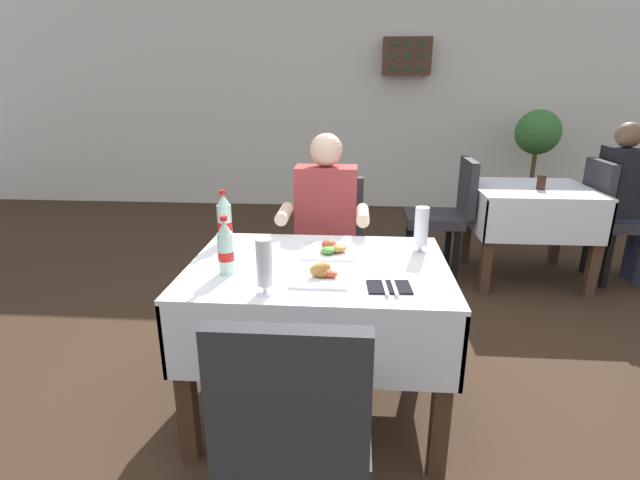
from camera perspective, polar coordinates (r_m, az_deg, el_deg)
The scene contains 20 objects.
ground_plane at distance 2.40m, azimuth 2.86°, elevation -21.24°, with size 11.00×11.00×0.00m, color #382619.
back_wall at distance 6.17m, azimuth 4.25°, elevation 17.68°, with size 11.00×0.12×2.95m, color silver.
main_dining_table at distance 2.19m, azimuth -0.20°, elevation -7.18°, with size 1.15×0.85×0.76m.
chair_far_diner_seat at distance 2.95m, azimuth 1.05°, elevation -0.92°, with size 0.44×0.50×0.97m.
chair_near_camera_side at distance 1.51m, azimuth -2.82°, elevation -21.59°, with size 0.44×0.50×0.97m.
seated_diner_far at distance 2.80m, azimuth 0.64°, elevation 1.39°, with size 0.50×0.46×1.26m.
plate_near_camera at distance 1.95m, azimuth 0.12°, elevation -4.16°, with size 0.23×0.23×0.07m.
plate_far_diner at distance 2.25m, azimuth 1.21°, elevation -1.11°, with size 0.25×0.25×0.07m.
beer_glass_left at distance 1.79m, azimuth -6.71°, elevation -3.04°, with size 0.07×0.07×0.22m.
beer_glass_middle at distance 2.28m, azimuth 12.06°, elevation 1.20°, with size 0.07×0.07×0.22m.
cola_bottle_primary at distance 2.42m, azimuth -11.40°, elevation 2.36°, with size 0.07×0.07×0.27m.
cola_bottle_secondary at distance 2.02m, azimuth -11.27°, elevation -1.07°, with size 0.07×0.07×0.25m.
napkin_cutlery_set at distance 1.89m, azimuth 8.31°, elevation -5.58°, with size 0.18×0.19×0.01m.
background_dining_table at distance 4.12m, azimuth 23.83°, elevation 3.21°, with size 0.89×0.81×0.76m.
background_chair_left at distance 3.95m, azimuth 14.82°, elevation 3.41°, with size 0.50×0.44×0.97m.
background_chair_right at distance 4.39m, azimuth 31.89°, elevation 2.67°, with size 0.50×0.44×0.97m.
background_patron at distance 4.38m, azimuth 32.80°, elevation 4.61°, with size 0.46×0.50×1.26m.
background_table_tumbler at distance 4.00m, azimuth 25.06°, elevation 6.30°, with size 0.06×0.06×0.11m, color black.
potted_plant_corner at distance 6.01m, azimuth 24.54°, elevation 10.23°, with size 0.50×0.50×1.26m.
wall_bottle_rack at distance 6.04m, azimuth 10.38°, elevation 20.88°, with size 0.56×0.21×0.42m.
Camera 1 is at (0.03, -1.85, 1.52)m, focal length 26.63 mm.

